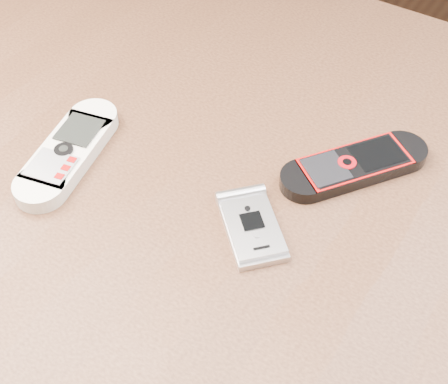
# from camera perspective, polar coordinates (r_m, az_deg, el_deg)

# --- Properties ---
(table) EXTENTS (1.20, 0.80, 0.75)m
(table) POSITION_cam_1_polar(r_m,az_deg,el_deg) (0.67, -0.36, -6.44)
(table) COLOR black
(table) RESTS_ON ground
(nokia_white) EXTENTS (0.08, 0.16, 0.02)m
(nokia_white) POSITION_cam_1_polar(r_m,az_deg,el_deg) (0.63, -14.05, 3.60)
(nokia_white) COLOR white
(nokia_white) RESTS_ON table
(nokia_black_red) EXTENTS (0.13, 0.15, 0.02)m
(nokia_black_red) POSITION_cam_1_polar(r_m,az_deg,el_deg) (0.62, 11.85, 2.40)
(nokia_black_red) COLOR black
(nokia_black_red) RESTS_ON table
(motorola_razr) EXTENTS (0.10, 0.09, 0.01)m
(motorola_razr) POSITION_cam_1_polar(r_m,az_deg,el_deg) (0.55, 2.61, -3.23)
(motorola_razr) COLOR silver
(motorola_razr) RESTS_ON table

